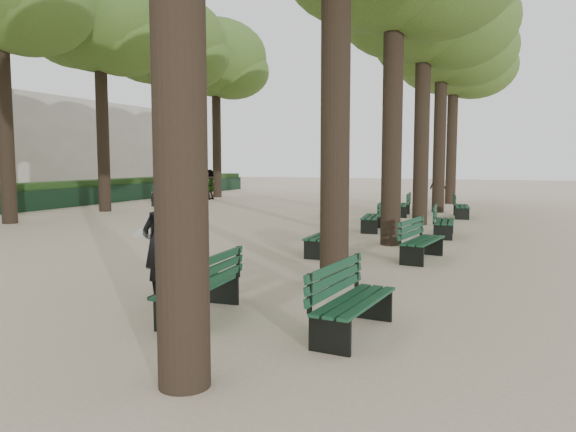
% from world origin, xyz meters
% --- Properties ---
extents(ground, '(120.00, 120.00, 0.00)m').
position_xyz_m(ground, '(0.00, 0.00, 0.00)').
color(ground, beige).
rests_on(ground, ground).
extents(tree_central_4, '(6.00, 6.00, 9.95)m').
position_xyz_m(tree_central_4, '(1.50, 18.00, 7.65)').
color(tree_central_4, '#33261C').
rests_on(tree_central_4, ground).
extents(tree_central_5, '(6.00, 6.00, 9.95)m').
position_xyz_m(tree_central_5, '(1.50, 23.00, 7.65)').
color(tree_central_5, '#33261C').
rests_on(tree_central_5, ground).
extents(tree_far_3, '(6.00, 6.00, 10.45)m').
position_xyz_m(tree_far_3, '(-12.00, 13.00, 8.14)').
color(tree_far_3, '#33261C').
rests_on(tree_far_3, ground).
extents(tree_far_4, '(6.00, 6.00, 10.45)m').
position_xyz_m(tree_far_4, '(-12.00, 18.00, 8.14)').
color(tree_far_4, '#33261C').
rests_on(tree_far_4, ground).
extents(tree_far_5, '(6.00, 6.00, 10.45)m').
position_xyz_m(tree_far_5, '(-12.00, 23.00, 8.14)').
color(tree_far_5, '#33261C').
rests_on(tree_far_5, ground).
extents(bench_left_0, '(0.68, 1.83, 0.92)m').
position_xyz_m(bench_left_0, '(0.37, 0.19, 0.27)').
color(bench_left_0, black).
rests_on(bench_left_0, ground).
extents(bench_left_1, '(0.59, 1.81, 0.92)m').
position_xyz_m(bench_left_1, '(0.37, 5.96, 0.27)').
color(bench_left_1, black).
rests_on(bench_left_1, ground).
extents(bench_left_2, '(0.78, 1.85, 0.92)m').
position_xyz_m(bench_left_2, '(0.37, 10.71, 0.27)').
color(bench_left_2, black).
rests_on(bench_left_2, ground).
extents(bench_left_3, '(0.74, 1.85, 0.92)m').
position_xyz_m(bench_left_3, '(0.37, 15.77, 0.27)').
color(bench_left_3, black).
rests_on(bench_left_3, ground).
extents(bench_right_0, '(0.75, 1.85, 0.92)m').
position_xyz_m(bench_right_0, '(2.63, 0.21, 0.27)').
color(bench_right_0, black).
rests_on(bench_right_0, ground).
extents(bench_right_1, '(0.81, 1.86, 0.92)m').
position_xyz_m(bench_right_1, '(2.63, 6.00, 0.27)').
color(bench_right_1, black).
rests_on(bench_right_1, ground).
extents(bench_right_2, '(0.72, 1.84, 0.92)m').
position_xyz_m(bench_right_2, '(2.63, 10.17, 0.27)').
color(bench_right_2, black).
rests_on(bench_right_2, ground).
extents(bench_right_3, '(0.80, 1.86, 0.92)m').
position_xyz_m(bench_right_3, '(2.63, 15.98, 0.27)').
color(bench_right_3, black).
rests_on(bench_right_3, ground).
extents(man_with_map, '(0.64, 0.74, 1.78)m').
position_xyz_m(man_with_map, '(-0.82, 0.91, 0.89)').
color(man_with_map, black).
rests_on(man_with_map, ground).
extents(pedestrian_b, '(1.08, 0.62, 1.59)m').
position_xyz_m(pedestrian_b, '(0.48, 26.33, 0.80)').
color(pedestrian_b, '#262628').
rests_on(pedestrian_b, ground).
extents(pedestrian_e, '(0.43, 1.60, 1.71)m').
position_xyz_m(pedestrian_e, '(-11.42, 21.05, 0.85)').
color(pedestrian_e, '#262628').
rests_on(pedestrian_e, ground).
extents(fence, '(0.08, 42.00, 0.90)m').
position_xyz_m(fence, '(-15.00, 11.00, 0.45)').
color(fence, black).
rests_on(fence, ground).
extents(hedge, '(1.20, 42.00, 1.20)m').
position_xyz_m(hedge, '(-15.70, 11.00, 0.60)').
color(hedge, '#1C3D15').
rests_on(hedge, ground).
extents(building_far, '(12.00, 16.00, 7.00)m').
position_xyz_m(building_far, '(-33.00, 30.00, 3.50)').
color(building_far, '#B7B2A3').
rests_on(building_far, ground).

